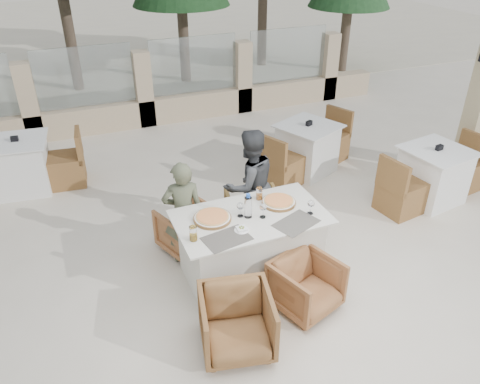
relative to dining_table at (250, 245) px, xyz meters
name	(u,v)px	position (x,y,z in m)	size (l,w,h in m)	color
ground	(242,276)	(-0.10, -0.02, -0.39)	(80.00, 80.00, 0.00)	beige
sand_patch	(89,31)	(-0.10, 13.98, -0.38)	(30.00, 16.00, 0.01)	beige
perimeter_wall_far	(143,84)	(-0.10, 4.78, 0.42)	(10.00, 0.34, 1.60)	#C7AF8C
lantern_pillar	(478,111)	(4.10, 0.98, 0.61)	(0.34, 0.34, 2.00)	#C6B68B
dining_table	(250,245)	(0.00, 0.00, 0.00)	(1.60, 0.90, 0.77)	silver
placemat_near_left	(227,239)	(-0.38, -0.28, 0.39)	(0.45, 0.30, 0.00)	#57524B
placemat_near_right	(296,223)	(0.38, -0.30, 0.39)	(0.45, 0.30, 0.00)	#5D5850
pizza_left	(212,218)	(-0.40, 0.09, 0.41)	(0.39, 0.39, 0.05)	#E04C1E
pizza_right	(279,202)	(0.38, 0.11, 0.41)	(0.37, 0.37, 0.05)	#F95922
water_bottle	(248,206)	(-0.03, 0.00, 0.52)	(0.08, 0.08, 0.28)	#A9C6DE
wine_glass_centre	(240,209)	(-0.10, 0.04, 0.48)	(0.08, 0.08, 0.18)	silver
wine_glass_near	(263,210)	(0.11, -0.07, 0.48)	(0.08, 0.08, 0.18)	white
wine_glass_corner	(311,206)	(0.60, -0.19, 0.48)	(0.08, 0.08, 0.18)	white
beer_glass_left	(193,233)	(-0.68, -0.17, 0.46)	(0.08, 0.08, 0.15)	gold
beer_glass_right	(259,194)	(0.22, 0.28, 0.46)	(0.07, 0.07, 0.14)	orange
olive_dish	(242,229)	(-0.19, -0.20, 0.41)	(0.11, 0.11, 0.04)	white
armchair_far_left	(188,229)	(-0.50, 0.70, -0.10)	(0.60, 0.62, 0.56)	#9C6339
armchair_far_right	(253,216)	(0.32, 0.64, -0.09)	(0.64, 0.66, 0.60)	olive
armchair_near_left	(237,323)	(-0.53, -0.91, -0.08)	(0.65, 0.66, 0.60)	brown
armchair_near_right	(306,285)	(0.31, -0.69, -0.11)	(0.60, 0.61, 0.56)	#976037
diner_left	(183,213)	(-0.59, 0.53, 0.25)	(0.46, 0.30, 1.26)	#535840
diner_right	(249,185)	(0.29, 0.71, 0.32)	(0.69, 0.53, 1.41)	#3A3C3F
bg_table_a	(22,165)	(-2.30, 3.00, 0.00)	(1.64, 0.82, 0.77)	silver
bg_table_b	(307,149)	(1.79, 1.93, 0.00)	(1.64, 0.82, 0.77)	silver
bg_table_c	(433,175)	(2.99, 0.52, 0.00)	(1.64, 0.82, 0.77)	white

